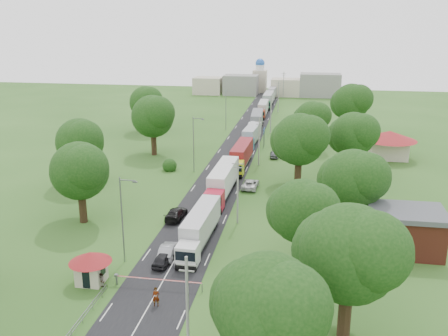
% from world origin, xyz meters
% --- Properties ---
extents(ground, '(260.00, 260.00, 0.00)m').
position_xyz_m(ground, '(0.00, 0.00, 0.00)').
color(ground, '#29521B').
rests_on(ground, ground).
extents(road, '(8.00, 200.00, 0.04)m').
position_xyz_m(road, '(0.00, 20.00, 0.00)').
color(road, black).
rests_on(road, ground).
extents(boom_barrier, '(9.22, 0.35, 1.18)m').
position_xyz_m(boom_barrier, '(-1.36, -25.00, 0.89)').
color(boom_barrier, slate).
rests_on(boom_barrier, ground).
extents(guard_booth, '(4.40, 4.40, 3.45)m').
position_xyz_m(guard_booth, '(-7.20, -25.00, 2.16)').
color(guard_booth, '#BDB59D').
rests_on(guard_booth, ground).
extents(info_sign, '(0.12, 3.10, 4.10)m').
position_xyz_m(info_sign, '(5.20, 35.00, 3.00)').
color(info_sign, slate).
rests_on(info_sign, ground).
extents(pole_0, '(1.60, 0.24, 9.00)m').
position_xyz_m(pole_0, '(5.50, -35.00, 4.68)').
color(pole_0, gray).
rests_on(pole_0, ground).
extents(pole_1, '(1.60, 0.24, 9.00)m').
position_xyz_m(pole_1, '(5.50, -7.00, 4.68)').
color(pole_1, gray).
rests_on(pole_1, ground).
extents(pole_2, '(1.60, 0.24, 9.00)m').
position_xyz_m(pole_2, '(5.50, 21.00, 4.68)').
color(pole_2, gray).
rests_on(pole_2, ground).
extents(pole_3, '(1.60, 0.24, 9.00)m').
position_xyz_m(pole_3, '(5.50, 49.00, 4.68)').
color(pole_3, gray).
rests_on(pole_3, ground).
extents(pole_4, '(1.60, 0.24, 9.00)m').
position_xyz_m(pole_4, '(5.50, 77.00, 4.68)').
color(pole_4, gray).
rests_on(pole_4, ground).
extents(pole_5, '(1.60, 0.24, 9.00)m').
position_xyz_m(pole_5, '(5.50, 105.00, 4.68)').
color(pole_5, gray).
rests_on(pole_5, ground).
extents(lamp_0, '(2.03, 0.22, 10.00)m').
position_xyz_m(lamp_0, '(-5.35, -20.00, 5.55)').
color(lamp_0, slate).
rests_on(lamp_0, ground).
extents(lamp_1, '(2.03, 0.22, 10.00)m').
position_xyz_m(lamp_1, '(-5.35, 15.00, 5.55)').
color(lamp_1, slate).
rests_on(lamp_1, ground).
extents(lamp_2, '(2.03, 0.22, 10.00)m').
position_xyz_m(lamp_2, '(-5.35, 50.00, 5.55)').
color(lamp_2, slate).
rests_on(lamp_2, ground).
extents(tree_0, '(8.80, 8.80, 11.07)m').
position_xyz_m(tree_0, '(11.99, -37.84, 7.22)').
color(tree_0, '#382616').
rests_on(tree_0, ground).
extents(tree_1, '(9.60, 9.60, 12.05)m').
position_xyz_m(tree_1, '(17.99, -29.83, 7.85)').
color(tree_1, '#382616').
rests_on(tree_1, ground).
extents(tree_2, '(8.00, 8.00, 10.10)m').
position_xyz_m(tree_2, '(13.99, -17.86, 6.60)').
color(tree_2, '#382616').
rests_on(tree_2, ground).
extents(tree_3, '(8.80, 8.80, 11.07)m').
position_xyz_m(tree_3, '(19.99, -7.84, 7.22)').
color(tree_3, '#382616').
rests_on(tree_3, ground).
extents(tree_4, '(9.60, 9.60, 12.05)m').
position_xyz_m(tree_4, '(12.99, 10.17, 7.85)').
color(tree_4, '#382616').
rests_on(tree_4, ground).
extents(tree_5, '(8.80, 8.80, 11.07)m').
position_xyz_m(tree_5, '(21.99, 18.16, 7.22)').
color(tree_5, '#382616').
rests_on(tree_5, ground).
extents(tree_6, '(8.00, 8.00, 10.10)m').
position_xyz_m(tree_6, '(14.99, 35.14, 6.60)').
color(tree_6, '#382616').
rests_on(tree_6, ground).
extents(tree_7, '(9.60, 9.60, 12.05)m').
position_xyz_m(tree_7, '(23.99, 50.17, 7.85)').
color(tree_7, '#382616').
rests_on(tree_7, ground).
extents(tree_10, '(8.80, 8.80, 11.07)m').
position_xyz_m(tree_10, '(-15.01, -9.84, 7.22)').
color(tree_10, '#382616').
rests_on(tree_10, ground).
extents(tree_11, '(8.80, 8.80, 11.07)m').
position_xyz_m(tree_11, '(-22.01, 5.16, 7.22)').
color(tree_11, '#382616').
rests_on(tree_11, ground).
extents(tree_12, '(9.60, 9.60, 12.05)m').
position_xyz_m(tree_12, '(-16.01, 25.17, 7.85)').
color(tree_12, '#382616').
rests_on(tree_12, ground).
extents(tree_13, '(8.80, 8.80, 11.07)m').
position_xyz_m(tree_13, '(-24.01, 45.16, 7.22)').
color(tree_13, '#382616').
rests_on(tree_13, ground).
extents(house_brick, '(8.60, 6.60, 5.20)m').
position_xyz_m(house_brick, '(26.00, -12.00, 2.65)').
color(house_brick, maroon).
rests_on(house_brick, ground).
extents(house_cream, '(10.08, 10.08, 5.80)m').
position_xyz_m(house_cream, '(30.00, 30.00, 3.64)').
color(house_cream, '#BDB59D').
rests_on(house_cream, ground).
extents(distant_town, '(52.00, 8.00, 8.00)m').
position_xyz_m(distant_town, '(0.68, 110.00, 3.49)').
color(distant_town, gray).
rests_on(distant_town, ground).
extents(church, '(5.00, 5.00, 12.30)m').
position_xyz_m(church, '(-4.00, 118.00, 5.39)').
color(church, '#BDB59D').
rests_on(church, ground).
extents(truck_0, '(2.81, 14.21, 3.93)m').
position_xyz_m(truck_0, '(1.84, -13.97, 2.09)').
color(truck_0, silver).
rests_on(truck_0, ground).
extents(truck_1, '(2.98, 15.76, 4.36)m').
position_xyz_m(truck_1, '(1.65, 3.46, 2.32)').
color(truck_1, '#B7142F').
rests_on(truck_1, ground).
extents(truck_2, '(2.88, 14.77, 4.09)m').
position_xyz_m(truck_2, '(2.40, 19.43, 2.17)').
color(truck_2, yellow).
rests_on(truck_2, ground).
extents(truck_3, '(3.05, 13.95, 3.85)m').
position_xyz_m(truck_3, '(2.30, 36.70, 2.04)').
color(truck_3, '#185695').
rests_on(truck_3, ground).
extents(truck_4, '(3.26, 14.99, 4.14)m').
position_xyz_m(truck_4, '(1.76, 52.37, 2.20)').
color(truck_4, silver).
rests_on(truck_4, ground).
extents(truck_5, '(2.58, 13.67, 3.78)m').
position_xyz_m(truck_5, '(1.62, 70.85, 2.01)').
color(truck_5, '#9F2E18').
rests_on(truck_5, ground).
extents(truck_6, '(2.68, 14.76, 4.09)m').
position_xyz_m(truck_6, '(1.82, 86.43, 2.17)').
color(truck_6, '#215836').
rests_on(truck_6, ground).
extents(truck_7, '(2.87, 13.61, 3.76)m').
position_xyz_m(truck_7, '(1.93, 102.62, 2.00)').
color(truck_7, '#A3A3A3').
rests_on(truck_7, ground).
extents(car_lane_front, '(1.83, 4.07, 1.36)m').
position_xyz_m(car_lane_front, '(-1.00, -20.00, 0.68)').
color(car_lane_front, black).
rests_on(car_lane_front, ground).
extents(car_lane_mid, '(1.86, 4.66, 1.51)m').
position_xyz_m(car_lane_mid, '(-1.00, -18.00, 0.75)').
color(car_lane_mid, gray).
rests_on(car_lane_mid, ground).
extents(car_lane_rear, '(2.37, 5.32, 1.52)m').
position_xyz_m(car_lane_rear, '(-3.00, -6.89, 0.76)').
color(car_lane_rear, black).
rests_on(car_lane_rear, ground).
extents(car_verge_near, '(2.57, 5.26, 1.44)m').
position_xyz_m(car_verge_near, '(5.50, 7.56, 0.72)').
color(car_verge_near, silver).
rests_on(car_verge_near, ground).
extents(car_verge_far, '(1.94, 4.23, 1.41)m').
position_xyz_m(car_verge_far, '(8.00, 26.90, 0.70)').
color(car_verge_far, slate).
rests_on(car_verge_far, ground).
extents(pedestrian_near, '(0.78, 0.59, 1.92)m').
position_xyz_m(pedestrian_near, '(0.71, -28.19, 0.96)').
color(pedestrian_near, gray).
rests_on(pedestrian_near, ground).
extents(pedestrian_booth, '(0.99, 1.03, 1.67)m').
position_xyz_m(pedestrian_booth, '(-5.70, -26.00, 0.83)').
color(pedestrian_booth, gray).
rests_on(pedestrian_booth, ground).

